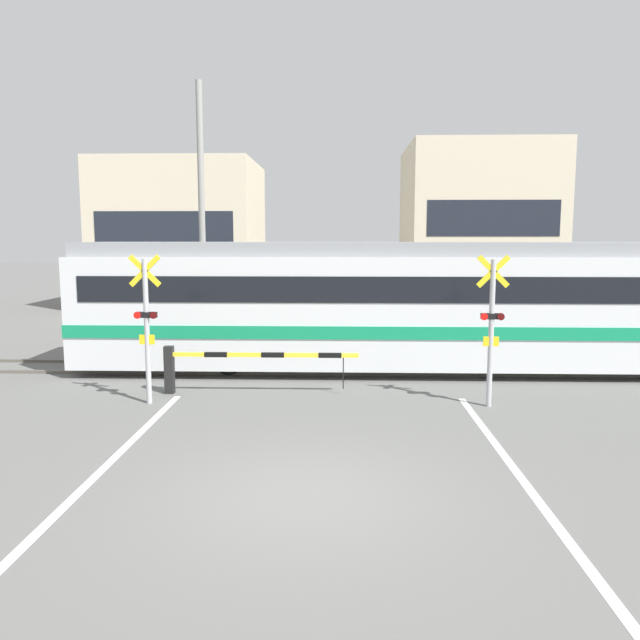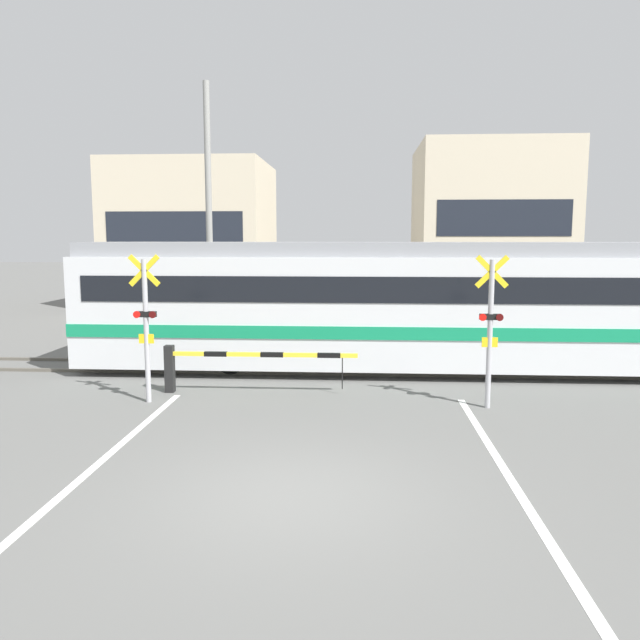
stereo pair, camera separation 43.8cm
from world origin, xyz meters
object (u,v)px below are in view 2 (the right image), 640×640
Objects in this scene: crossing_barrier_near at (222,361)px; crossing_signal_right at (490,325)px; pedestrian at (344,305)px; crossing_signal_left at (146,322)px; commuter_train at (482,303)px; crossing_barrier_far at (400,328)px.

crossing_barrier_near is 5.94m from crossing_signal_right.
crossing_signal_right is 10.70m from pedestrian.
crossing_signal_left is 7.20m from crossing_signal_right.
pedestrian is at bearing 119.47° from commuter_train.
crossing_signal_left is at bearing 180.00° from crossing_signal_right.
crossing_barrier_far is at bearing 47.96° from crossing_signal_left.
crossing_signal_right is at bearing -72.41° from pedestrian.
crossing_signal_right is (5.78, -0.89, 1.01)m from crossing_barrier_near.
pedestrian is (3.97, 10.18, -0.72)m from crossing_signal_left.
crossing_signal_right is (1.41, -6.41, 1.01)m from crossing_barrier_far.
crossing_barrier_near is at bearing -156.94° from commuter_train.
crossing_barrier_near is 2.48× the size of pedestrian.
crossing_signal_right is at bearing -77.59° from crossing_barrier_far.
crossing_signal_left is 1.79× the size of pedestrian.
commuter_train reaches higher than crossing_barrier_near.
pedestrian is (2.56, 9.29, 0.29)m from crossing_barrier_near.
crossing_signal_left reaches higher than pedestrian.
crossing_barrier_near is at bearing -128.35° from crossing_barrier_far.
crossing_barrier_far is at bearing 124.02° from commuter_train.
crossing_barrier_near is at bearing -105.38° from pedestrian.
crossing_signal_right is (-0.51, -3.57, -0.07)m from commuter_train.
crossing_barrier_near is 1.95m from crossing_signal_left.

